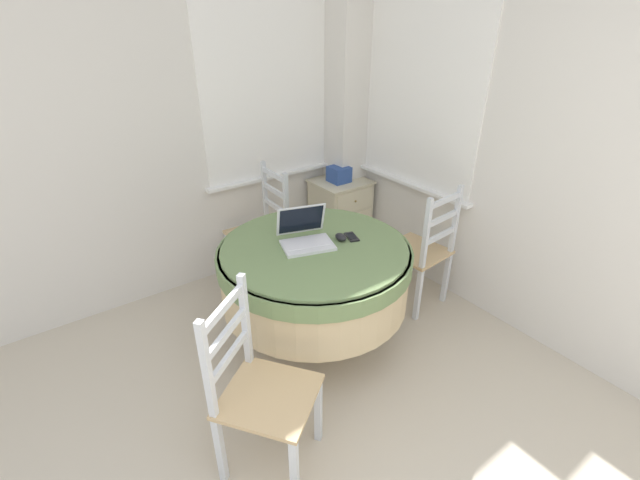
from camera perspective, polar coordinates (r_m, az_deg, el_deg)
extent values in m
cube|color=silver|center=(3.17, -29.30, 11.67)|extent=(4.35, 0.06, 2.55)
cube|color=white|center=(3.51, -7.17, 19.77)|extent=(1.10, 0.01, 1.42)
cube|color=white|center=(3.66, -6.27, 8.48)|extent=(1.18, 0.07, 0.02)
cube|color=white|center=(3.39, 13.32, 18.99)|extent=(0.01, 1.10, 1.42)
cube|color=white|center=(3.55, 11.73, 7.41)|extent=(0.07, 1.18, 0.02)
cube|color=silver|center=(3.82, 3.52, 17.31)|extent=(0.28, 0.28, 2.55)
cylinder|color=#4C3D2D|center=(2.99, -0.65, -13.06)|extent=(0.36, 0.36, 0.03)
cylinder|color=#4C3D2D|center=(2.77, -0.69, -7.40)|extent=(0.11, 0.11, 0.69)
cylinder|color=#CCB284|center=(2.68, -0.71, -4.56)|extent=(1.16, 1.16, 0.37)
cylinder|color=#6B8451|center=(2.61, -0.73, -2.08)|extent=(1.19, 1.19, 0.10)
cylinder|color=#6B8451|center=(2.58, -0.73, -0.94)|extent=(1.13, 1.13, 0.02)
cube|color=silver|center=(2.56, -1.65, -0.70)|extent=(0.35, 0.29, 0.02)
cube|color=silver|center=(2.57, -1.76, -0.35)|extent=(0.29, 0.20, 0.00)
cube|color=silver|center=(2.63, -2.57, 2.74)|extent=(0.31, 0.16, 0.20)
cube|color=black|center=(2.62, -2.54, 2.72)|extent=(0.28, 0.14, 0.18)
ellipsoid|color=black|center=(2.63, 2.79, 0.39)|extent=(0.06, 0.09, 0.05)
cube|color=black|center=(2.67, 4.24, 0.42)|extent=(0.09, 0.13, 0.01)
cube|color=black|center=(2.67, 4.24, 0.53)|extent=(0.07, 0.10, 0.00)
cube|color=tan|center=(3.42, -8.43, 0.77)|extent=(0.42, 0.41, 0.02)
cube|color=silver|center=(3.60, -11.98, -2.08)|extent=(0.03, 0.03, 0.42)
cube|color=silver|center=(3.33, -9.60, -4.52)|extent=(0.03, 0.03, 0.42)
cube|color=silver|center=(3.73, -6.92, -0.53)|extent=(0.03, 0.03, 0.42)
cube|color=silver|center=(3.47, -4.24, -2.76)|extent=(0.03, 0.03, 0.42)
cube|color=silver|center=(3.53, -7.37, 6.41)|extent=(0.03, 0.03, 0.51)
cube|color=silver|center=(3.25, -4.54, 4.62)|extent=(0.03, 0.03, 0.51)
cube|color=silver|center=(3.32, -6.17, 8.64)|extent=(0.03, 0.34, 0.04)
cube|color=silver|center=(3.36, -6.06, 6.51)|extent=(0.03, 0.34, 0.04)
cube|color=silver|center=(3.41, -5.95, 4.45)|extent=(0.03, 0.34, 0.04)
cube|color=tan|center=(3.23, 12.66, -1.38)|extent=(0.43, 0.45, 0.02)
cube|color=silver|center=(3.55, 11.67, -2.52)|extent=(0.04, 0.04, 0.42)
cube|color=silver|center=(3.32, 8.00, -4.52)|extent=(0.04, 0.04, 0.42)
cube|color=silver|center=(3.39, 16.46, -4.81)|extent=(0.04, 0.04, 0.42)
cube|color=silver|center=(3.14, 12.95, -7.12)|extent=(0.04, 0.04, 0.42)
cube|color=silver|center=(3.16, 17.63, 2.63)|extent=(0.03, 0.03, 0.51)
cube|color=silver|center=(2.89, 13.96, 0.77)|extent=(0.03, 0.03, 0.51)
cube|color=silver|center=(2.95, 16.36, 5.11)|extent=(0.34, 0.05, 0.04)
cube|color=silver|center=(3.00, 16.02, 2.79)|extent=(0.34, 0.05, 0.04)
cube|color=silver|center=(3.06, 15.70, 0.54)|extent=(0.34, 0.05, 0.04)
cube|color=tan|center=(2.09, -6.79, -19.95)|extent=(0.56, 0.57, 0.02)
cube|color=silver|center=(2.12, -3.44, -28.42)|extent=(0.05, 0.05, 0.42)
cube|color=silver|center=(2.32, -0.24, -21.73)|extent=(0.05, 0.05, 0.42)
cube|color=silver|center=(2.23, -13.10, -25.49)|extent=(0.05, 0.05, 0.42)
cube|color=silver|center=(2.42, -8.93, -19.52)|extent=(0.05, 0.05, 0.42)
cube|color=silver|center=(1.87, -14.75, -16.51)|extent=(0.04, 0.04, 0.51)
cube|color=silver|center=(2.09, -9.92, -10.46)|extent=(0.04, 0.04, 0.51)
cube|color=silver|center=(1.85, -12.77, -8.82)|extent=(0.29, 0.22, 0.04)
cube|color=silver|center=(1.94, -12.35, -11.97)|extent=(0.29, 0.22, 0.04)
cube|color=silver|center=(2.02, -11.96, -14.85)|extent=(0.29, 0.22, 0.04)
cube|color=beige|center=(3.97, 2.67, 3.27)|extent=(0.45, 0.40, 0.65)
cube|color=beige|center=(3.84, 2.78, 7.78)|extent=(0.47, 0.42, 0.02)
cube|color=beige|center=(3.74, 4.69, 5.21)|extent=(0.39, 0.01, 0.18)
sphere|color=olive|center=(3.73, 4.77, 5.17)|extent=(0.02, 0.02, 0.02)
cube|color=beige|center=(3.82, 4.57, 2.23)|extent=(0.39, 0.01, 0.18)
sphere|color=olive|center=(3.82, 4.65, 2.18)|extent=(0.02, 0.02, 0.02)
cube|color=beige|center=(3.92, 4.45, -0.62)|extent=(0.39, 0.01, 0.18)
sphere|color=olive|center=(3.92, 4.53, -0.66)|extent=(0.02, 0.02, 0.02)
cube|color=#2D4C93|center=(3.79, 2.55, 8.76)|extent=(0.16, 0.17, 0.14)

